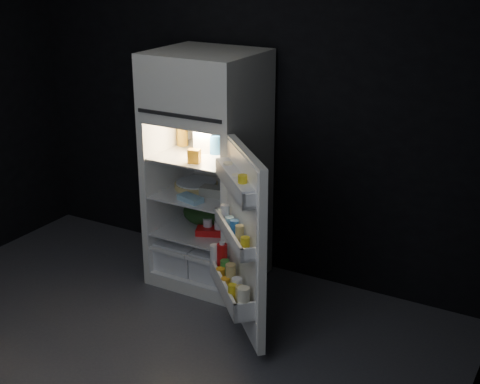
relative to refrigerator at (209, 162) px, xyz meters
The scene contains 18 objects.
floor 1.63m from the refrigerator, 84.89° to the right, with size 4.00×3.40×0.00m, color #46464B.
wall_back 0.56m from the refrigerator, 72.71° to the left, with size 4.00×0.00×2.70m, color black.
wall_right 2.53m from the refrigerator, 31.94° to the right, with size 0.00×3.40×2.70m, color black.
refrigerator is the anchor object (origin of this frame).
fridge_door 0.95m from the refrigerator, 45.17° to the right, with size 0.64×0.65×1.22m.
milk_jug 0.20m from the refrigerator, 168.29° to the left, with size 0.14×0.14×0.24m, color white.
mayo_jar 0.15m from the refrigerator, 12.04° to the left, with size 0.10×0.10×0.14m, color #2060B0.
jam_jar 0.27m from the refrigerator, ahead, with size 0.11×0.11×0.13m, color black.
amber_bottle 0.33m from the refrigerator, 168.10° to the left, with size 0.08×0.08×0.22m, color gold.
small_carton 0.29m from the refrigerator, 80.91° to the right, with size 0.08×0.06×0.10m, color orange.
egg_carton 0.25m from the refrigerator, 31.51° to the right, with size 0.28×0.11×0.07m, color gray.
pie 0.24m from the refrigerator, behind, with size 0.33×0.33×0.04m, color tan.
flat_package 0.34m from the refrigerator, 89.85° to the right, with size 0.20×0.10×0.04m, color #86B7CF.
wrapped_pkg 0.34m from the refrigerator, 21.53° to the left, with size 0.11×0.09×0.05m, color #EFE9C4.
produce_bag 0.44m from the refrigerator, 155.89° to the left, with size 0.37×0.31×0.20m, color #193815.
yogurt_tray 0.53m from the refrigerator, 44.62° to the right, with size 0.27×0.15×0.05m, color red.
small_can_red 0.51m from the refrigerator, 48.15° to the left, with size 0.07×0.07×0.09m, color red.
small_can_silver 0.56m from the refrigerator, 14.04° to the left, with size 0.07×0.07×0.09m, color silver.
Camera 1 is at (2.44, -2.71, 2.51)m, focal length 50.00 mm.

